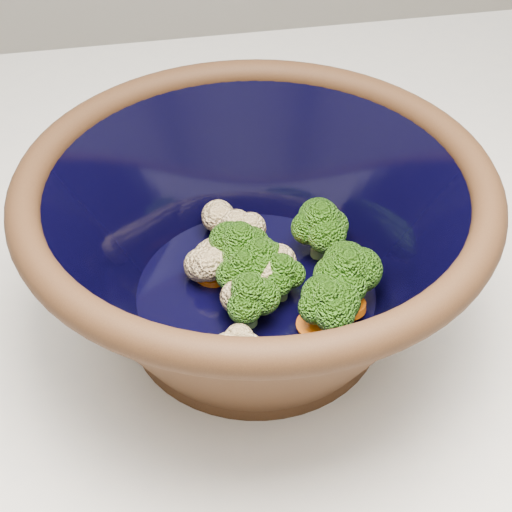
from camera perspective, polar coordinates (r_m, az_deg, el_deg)
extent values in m
cylinder|color=black|center=(0.58, 0.00, -4.55)|extent=(0.20, 0.20, 0.01)
torus|color=black|center=(0.49, 0.00, 5.93)|extent=(0.34, 0.34, 0.02)
cylinder|color=black|center=(0.56, 0.00, -2.79)|extent=(0.19, 0.19, 0.00)
cylinder|color=#608442|center=(0.55, -1.05, -2.55)|extent=(0.01, 0.01, 0.02)
ellipsoid|color=#3E7516|center=(0.53, -1.08, -0.95)|extent=(0.04, 0.04, 0.03)
cylinder|color=#608442|center=(0.53, -0.55, -4.71)|extent=(0.01, 0.01, 0.02)
ellipsoid|color=#3E7516|center=(0.51, -0.57, -2.91)|extent=(0.04, 0.04, 0.03)
cylinder|color=#608442|center=(0.56, 0.27, -1.75)|extent=(0.01, 0.01, 0.02)
ellipsoid|color=#3E7516|center=(0.54, 0.28, 0.00)|extent=(0.04, 0.04, 0.03)
cylinder|color=#608442|center=(0.57, -1.31, -0.68)|extent=(0.01, 0.01, 0.02)
ellipsoid|color=#3E7516|center=(0.55, -1.34, 1.21)|extent=(0.04, 0.04, 0.04)
cylinder|color=#608442|center=(0.58, 5.08, 0.86)|extent=(0.01, 0.01, 0.02)
ellipsoid|color=#3E7516|center=(0.57, 5.24, 2.86)|extent=(0.05, 0.05, 0.04)
cylinder|color=#608442|center=(0.55, 1.99, -2.71)|extent=(0.01, 0.01, 0.02)
ellipsoid|color=#3E7516|center=(0.53, 2.05, -1.14)|extent=(0.04, 0.04, 0.03)
cylinder|color=#608442|center=(0.53, 5.62, -5.26)|extent=(0.01, 0.01, 0.02)
ellipsoid|color=#3E7516|center=(0.51, 5.79, -3.51)|extent=(0.04, 0.04, 0.03)
cylinder|color=#608442|center=(0.55, 7.18, -3.03)|extent=(0.01, 0.01, 0.02)
ellipsoid|color=#3E7516|center=(0.53, 7.42, -1.03)|extent=(0.05, 0.05, 0.04)
sphere|color=beige|center=(0.58, -1.26, 1.29)|extent=(0.03, 0.03, 0.03)
sphere|color=beige|center=(0.55, 0.76, -1.44)|extent=(0.03, 0.03, 0.03)
sphere|color=beige|center=(0.55, 0.10, -1.39)|extent=(0.03, 0.03, 0.03)
sphere|color=beige|center=(0.56, -4.42, -0.73)|extent=(0.03, 0.03, 0.03)
sphere|color=beige|center=(0.53, -0.57, -3.39)|extent=(0.03, 0.03, 0.03)
sphere|color=beige|center=(0.56, -3.30, -0.09)|extent=(0.03, 0.03, 0.03)
sphere|color=beige|center=(0.55, -0.09, -1.64)|extent=(0.03, 0.03, 0.03)
sphere|color=beige|center=(0.54, 0.55, -2.34)|extent=(0.03, 0.03, 0.03)
sphere|color=beige|center=(0.49, -2.05, -7.96)|extent=(0.03, 0.03, 0.03)
sphere|color=beige|center=(0.61, -3.06, 3.20)|extent=(0.03, 0.03, 0.03)
cylinder|color=#D76109|center=(0.57, -3.40, -1.09)|extent=(0.03, 0.03, 0.01)
cylinder|color=#D76109|center=(0.59, -1.60, 1.16)|extent=(0.03, 0.03, 0.01)
cylinder|color=#D76109|center=(0.55, -0.33, -2.43)|extent=(0.03, 0.03, 0.01)
cylinder|color=#D76109|center=(0.57, 0.69, -1.07)|extent=(0.03, 0.03, 0.01)
cylinder|color=#D76109|center=(0.52, 6.01, -6.28)|extent=(0.03, 0.03, 0.01)
cylinder|color=#D76109|center=(0.53, 4.63, -5.44)|extent=(0.03, 0.03, 0.01)
cylinder|color=#D76109|center=(0.54, 7.05, -4.03)|extent=(0.03, 0.03, 0.01)
cylinder|color=#D76109|center=(0.57, 1.23, -0.60)|extent=(0.03, 0.03, 0.01)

